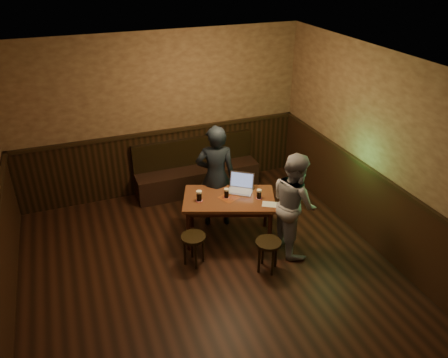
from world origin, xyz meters
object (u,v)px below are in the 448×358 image
at_px(pint_left, 199,196).
at_px(pint_right, 259,194).
at_px(person_grey, 294,203).
at_px(pint_mid, 226,193).
at_px(stool_right, 268,247).
at_px(laptop, 241,186).
at_px(pub_table, 229,203).
at_px(bench, 197,174).
at_px(stool_left, 194,241).
at_px(person_suit, 216,177).

relative_size(pint_left, pint_right, 1.12).
bearing_deg(person_grey, pint_mid, 55.83).
xyz_separation_m(stool_right, laptop, (0.02, 1.03, 0.40)).
distance_m(pub_table, pint_left, 0.47).
bearing_deg(bench, stool_left, -108.92).
bearing_deg(stool_right, pint_right, 75.93).
relative_size(pub_table, stool_left, 3.25).
xyz_separation_m(pub_table, stool_right, (0.22, -0.88, -0.24)).
relative_size(pint_mid, person_grey, 0.10).
bearing_deg(stool_right, person_grey, 31.04).
distance_m(bench, pint_mid, 1.63).
bearing_deg(person_grey, pub_table, 55.54).
bearing_deg(pint_left, person_suit, 44.32).
xyz_separation_m(bench, person_grey, (0.76, -2.14, 0.45)).
distance_m(pint_left, person_suit, 0.55).
distance_m(pint_mid, laptop, 0.30).
relative_size(bench, pint_left, 13.51).
distance_m(pint_mid, pint_right, 0.47).
distance_m(bench, laptop, 1.53).
height_order(pub_table, person_suit, person_suit).
xyz_separation_m(bench, stool_left, (-0.68, -1.98, 0.06)).
bearing_deg(stool_right, laptop, 88.72).
relative_size(stool_left, pint_right, 3.18).
bearing_deg(pub_table, bench, 110.81).
height_order(pint_left, pint_mid, pint_left).
bearing_deg(pint_right, pint_left, 163.54).
bearing_deg(pint_mid, stool_left, -147.42).
relative_size(pint_left, pint_mid, 1.11).
height_order(bench, pub_table, bench).
bearing_deg(stool_right, pub_table, 104.06).
height_order(bench, pint_mid, bench).
bearing_deg(laptop, pint_right, -28.26).
relative_size(stool_left, stool_right, 0.98).
distance_m(bench, person_grey, 2.32).
bearing_deg(stool_left, pint_left, 62.43).
bearing_deg(pint_mid, pint_left, 172.03).
height_order(stool_left, laptop, laptop).
height_order(pint_right, laptop, laptop).
bearing_deg(person_grey, person_suit, 40.09).
bearing_deg(pub_table, laptop, 51.29).
distance_m(stool_right, person_grey, 0.74).
bearing_deg(person_grey, bench, 21.51).
height_order(stool_right, pint_left, pint_left).
bearing_deg(pint_mid, bench, 88.78).
height_order(stool_left, stool_right, stool_right).
bearing_deg(laptop, pint_mid, -120.18).
bearing_deg(pint_left, stool_right, -55.65).
height_order(pint_left, person_grey, person_grey).
xyz_separation_m(pub_table, person_suit, (-0.04, 0.46, 0.22)).
height_order(bench, pint_left, bench).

